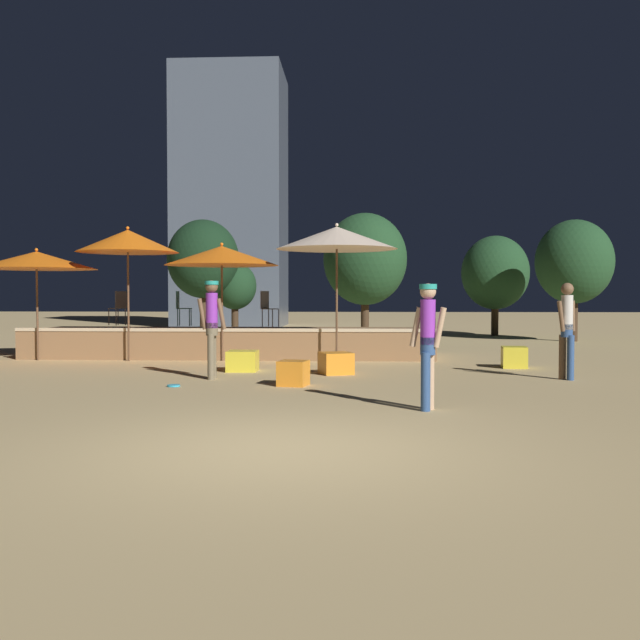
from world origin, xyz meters
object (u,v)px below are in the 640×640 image
Objects in this scene: patio_umbrella_2 at (222,256)px; bistro_chair_0 at (267,305)px; cube_seat_2 at (243,361)px; background_tree_3 at (365,259)px; patio_umbrella_0 at (128,241)px; person_0 at (212,322)px; patio_umbrella_1 at (337,238)px; cube_seat_0 at (293,373)px; person_2 at (428,339)px; background_tree_4 at (495,273)px; background_tree_1 at (235,286)px; background_tree_0 at (574,262)px; cube_seat_1 at (336,363)px; bistro_chair_2 at (119,305)px; patio_umbrella_3 at (37,260)px; bistro_chair_1 at (181,305)px; frisbee_disc at (174,386)px; person_1 at (567,326)px; cube_seat_3 at (514,357)px; background_tree_2 at (203,259)px.

patio_umbrella_2 is 1.82m from bistro_chair_0.
background_tree_3 is (2.65, 10.16, 2.60)m from cube_seat_2.
patio_umbrella_0 is 4.81m from person_0.
patio_umbrella_1 is 4.95m from cube_seat_0.
person_0 is 1.07× the size of person_2.
cube_seat_2 is 0.16× the size of background_tree_4.
background_tree_1 is (-1.62, 11.24, -0.59)m from patio_umbrella_2.
background_tree_0 is at bearing 1.13° from person_2.
cube_seat_1 is 0.41× the size of person_0.
patio_umbrella_2 is 0.64× the size of background_tree_3.
patio_umbrella_1 is at bearing 103.79° from bistro_chair_2.
background_tree_4 is (10.83, 11.29, -0.41)m from patio_umbrella_0.
patio_umbrella_2 reaches higher than bistro_chair_2.
patio_umbrella_3 is at bearing -139.43° from background_tree_4.
person_2 is 10.12m from bistro_chair_1.
patio_umbrella_2 is at bearing 54.81° from person_2.
background_tree_0 is 0.94× the size of background_tree_3.
bistro_chair_1 and bistro_chair_2 have the same top height.
background_tree_0 reaches higher than patio_umbrella_1.
patio_umbrella_1 is 5.88m from frisbee_disc.
frisbee_disc is at bearing -129.95° from background_tree_0.
person_2 is at bearing -76.91° from person_1.
background_tree_0 is (15.08, 7.81, 0.29)m from patio_umbrella_3.
background_tree_4 is (7.75, 13.41, 2.23)m from cube_seat_2.
bistro_chair_2 is at bearing 105.65° from bistro_chair_0.
bistro_chair_1 is at bearing -126.51° from background_tree_3.
patio_umbrella_0 is 4.25× the size of cube_seat_1.
patio_umbrella_3 reaches higher than bistro_chair_2.
background_tree_4 is (1.98, 12.45, 2.21)m from cube_seat_3.
cube_seat_2 is at bearing -120.02° from background_tree_4.
patio_umbrella_2 is at bearing 168.66° from cube_seat_3.
background_tree_3 reaches higher than person_2.
bistro_chair_0 is 11.85m from background_tree_0.
person_0 is 8.33× the size of frisbee_disc.
patio_umbrella_0 is 3.56× the size of bistro_chair_1.
bistro_chair_1 reaches higher than cube_seat_0.
patio_umbrella_3 is at bearing -7.14° from bistro_chair_2.
bistro_chair_0 is 4.05× the size of frisbee_disc.
patio_umbrella_0 is 4.58m from cube_seat_2.
patio_umbrella_0 is at bearing 58.26° from bistro_chair_2.
patio_umbrella_3 reaches higher than bistro_chair_1.
cube_seat_2 is at bearing -22.43° from patio_umbrella_3.
patio_umbrella_1 reaches higher than person_1.
person_2 is 7.79× the size of frisbee_disc.
person_0 reaches higher than cube_seat_3.
bistro_chair_0 is at bearing -164.18° from person_1.
frisbee_disc is (4.56, -4.76, -2.39)m from patio_umbrella_3.
bistro_chair_0 is (-5.65, 2.29, 1.09)m from cube_seat_3.
background_tree_2 is at bearing 100.34° from frisbee_disc.
bistro_chair_2 is at bearing -140.74° from background_tree_4.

